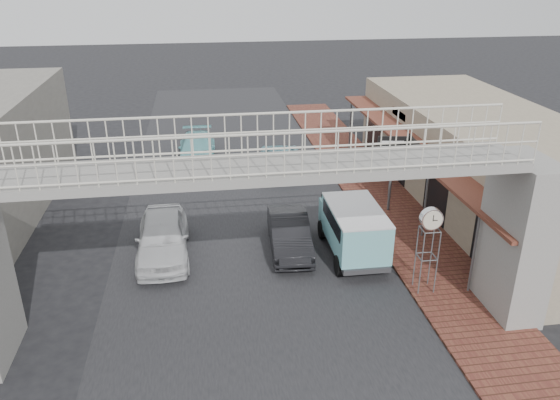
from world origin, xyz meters
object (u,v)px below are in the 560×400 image
object	(u,v)px
white_hatchback	(163,237)
motorcycle_far	(371,168)
motorcycle_near	(365,155)
dark_sedan	(289,233)
angkot_van	(354,224)
arrow_sign	(414,149)
street_clock	(431,223)
angkot_far	(197,149)
angkot_curb	(280,158)

from	to	relation	value
white_hatchback	motorcycle_far	distance (m)	11.83
motorcycle_far	motorcycle_near	bearing A→B (deg)	-10.40
dark_sedan	white_hatchback	bearing A→B (deg)	-178.96
white_hatchback	angkot_van	xyz separation A→B (m)	(6.94, -0.95, 0.47)
dark_sedan	motorcycle_near	bearing A→B (deg)	60.50
white_hatchback	angkot_van	size ratio (longest dim) A/B	1.14
white_hatchback	angkot_van	bearing A→B (deg)	-8.82
angkot_van	white_hatchback	bearing A→B (deg)	172.72
motorcycle_near	arrow_sign	xyz separation A→B (m)	(0.21, -5.93, 2.28)
dark_sedan	street_clock	size ratio (longest dim) A/B	1.40
dark_sedan	street_clock	bearing A→B (deg)	-38.61
motorcycle_near	white_hatchback	bearing A→B (deg)	139.91
white_hatchback	arrow_sign	distance (m)	10.84
angkot_far	dark_sedan	bearing A→B (deg)	-71.42
white_hatchback	angkot_curb	size ratio (longest dim) A/B	1.04
dark_sedan	angkot_far	bearing A→B (deg)	110.61
angkot_far	arrow_sign	distance (m)	12.34
angkot_curb	motorcycle_far	xyz separation A→B (m)	(4.30, -2.16, -0.04)
dark_sedan	angkot_far	distance (m)	11.21
white_hatchback	motorcycle_near	xyz separation A→B (m)	(10.16, 8.31, -0.18)
angkot_curb	angkot_van	distance (m)	9.62
angkot_curb	white_hatchback	bearing A→B (deg)	63.97
white_hatchback	street_clock	bearing A→B (deg)	-24.26
angkot_curb	motorcycle_near	xyz separation A→B (m)	(4.52, -0.26, -0.01)
dark_sedan	angkot_curb	world-z (taller)	dark_sedan
angkot_van	motorcycle_near	xyz separation A→B (m)	(3.22, 9.26, -0.65)
white_hatchback	dark_sedan	xyz separation A→B (m)	(4.69, -0.18, -0.11)
angkot_far	arrow_sign	size ratio (longest dim) A/B	1.39
angkot_curb	angkot_van	bearing A→B (deg)	105.10
white_hatchback	arrow_sign	bearing A→B (deg)	11.90
motorcycle_near	street_clock	xyz separation A→B (m)	(-1.55, -12.01, 1.92)
street_clock	arrow_sign	world-z (taller)	arrow_sign
angkot_far	angkot_curb	bearing A→B (deg)	-23.26
white_hatchback	angkot_curb	bearing A→B (deg)	55.62
dark_sedan	motorcycle_near	distance (m)	10.10
angkot_curb	motorcycle_far	bearing A→B (deg)	160.70
white_hatchback	street_clock	distance (m)	9.53
white_hatchback	dark_sedan	distance (m)	4.69
angkot_curb	street_clock	distance (m)	12.76
angkot_van	motorcycle_near	world-z (taller)	angkot_van
angkot_curb	motorcycle_far	distance (m)	4.82
angkot_curb	motorcycle_near	size ratio (longest dim) A/B	2.29
angkot_curb	angkot_far	distance (m)	4.71
dark_sedan	street_clock	xyz separation A→B (m)	(3.92, -3.51, 1.86)
angkot_van	motorcycle_far	bearing A→B (deg)	68.30
angkot_far	motorcycle_near	bearing A→B (deg)	-12.85
angkot_curb	motorcycle_near	bearing A→B (deg)	-175.91
motorcycle_near	angkot_far	bearing A→B (deg)	86.54
street_clock	arrow_sign	xyz separation A→B (m)	(1.75, 6.08, 0.36)
motorcycle_near	angkot_van	bearing A→B (deg)	171.45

